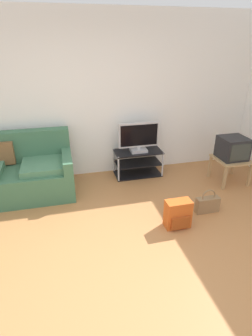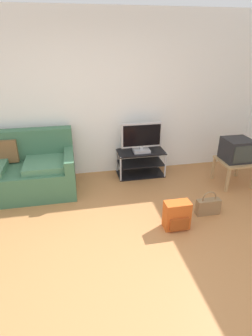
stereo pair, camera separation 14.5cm
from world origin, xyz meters
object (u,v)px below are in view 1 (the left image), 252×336
(side_table, at_px, (231,162))
(backpack, at_px, (178,214))
(couch, at_px, (15,174))
(tv_stand, at_px, (138,163))
(handbag, at_px, (207,204))
(flat_tv, at_px, (139,138))
(crt_tv, at_px, (233,148))

(side_table, distance_m, backpack, 1.67)
(couch, relative_size, tv_stand, 2.12)
(side_table, relative_size, handbag, 1.46)
(flat_tv, height_order, side_table, flat_tv)
(side_table, relative_size, crt_tv, 1.25)
(backpack, bearing_deg, side_table, 41.12)
(flat_tv, distance_m, crt_tv, 1.57)
(tv_stand, xyz_separation_m, backpack, (0.08, -1.59, -0.04))
(couch, relative_size, crt_tv, 4.17)
(handbag, bearing_deg, side_table, 42.30)
(tv_stand, relative_size, handbag, 2.31)
(handbag, bearing_deg, backpack, -159.42)
(backpack, xyz_separation_m, handbag, (0.55, 0.21, -0.06))
(backpack, bearing_deg, handbag, 26.89)
(backpack, bearing_deg, flat_tv, 99.38)
(crt_tv, height_order, handbag, crt_tv)
(crt_tv, relative_size, handbag, 1.17)
(side_table, xyz_separation_m, crt_tv, (-0.00, 0.02, 0.25))
(crt_tv, bearing_deg, handbag, -137.08)
(couch, height_order, handbag, couch)
(side_table, height_order, backpack, side_table)
(tv_stand, bearing_deg, couch, -174.29)
(backpack, height_order, handbag, backpack)
(crt_tv, bearing_deg, couch, 173.19)
(tv_stand, height_order, backpack, tv_stand)
(crt_tv, distance_m, backpack, 1.72)
(couch, relative_size, flat_tv, 2.48)
(side_table, xyz_separation_m, backpack, (-1.36, -0.95, -0.18))
(backpack, relative_size, handbag, 1.06)
(tv_stand, bearing_deg, side_table, -23.85)
(tv_stand, relative_size, flat_tv, 1.17)
(couch, xyz_separation_m, crt_tv, (3.50, -0.42, 0.27))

